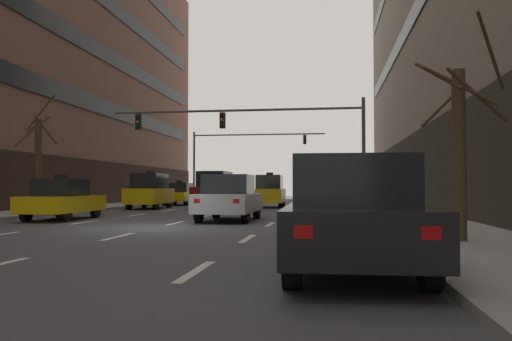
% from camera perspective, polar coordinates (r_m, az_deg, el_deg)
% --- Properties ---
extents(ground_plane, '(120.00, 120.00, 0.00)m').
position_cam_1_polar(ground_plane, '(16.55, -11.00, -6.25)').
color(ground_plane, '#424247').
extents(sidewalk_right, '(3.42, 80.00, 0.14)m').
position_cam_1_polar(sidewalk_right, '(15.95, 19.35, -6.09)').
color(sidewalk_right, gray).
rests_on(sidewalk_right, ground).
extents(lane_stripe_l1_s4, '(0.16, 2.00, 0.01)m').
position_cam_1_polar(lane_stripe_l1_s4, '(19.70, -18.45, -5.47)').
color(lane_stripe_l1_s4, silver).
rests_on(lane_stripe_l1_s4, ground).
extents(lane_stripe_l1_s5, '(0.16, 2.00, 0.01)m').
position_cam_1_polar(lane_stripe_l1_s5, '(24.27, -13.16, -4.82)').
color(lane_stripe_l1_s5, silver).
rests_on(lane_stripe_l1_s5, ground).
extents(lane_stripe_l1_s6, '(0.16, 2.00, 0.01)m').
position_cam_1_polar(lane_stripe_l1_s6, '(28.98, -9.57, -4.36)').
color(lane_stripe_l1_s6, silver).
rests_on(lane_stripe_l1_s6, ground).
extents(lane_stripe_l1_s7, '(0.16, 2.00, 0.01)m').
position_cam_1_polar(lane_stripe_l1_s7, '(33.78, -6.99, -4.02)').
color(lane_stripe_l1_s7, silver).
rests_on(lane_stripe_l1_s7, ground).
extents(lane_stripe_l1_s8, '(0.16, 2.00, 0.01)m').
position_cam_1_polar(lane_stripe_l1_s8, '(38.62, -5.06, -3.75)').
color(lane_stripe_l1_s8, silver).
rests_on(lane_stripe_l1_s8, ground).
extents(lane_stripe_l1_s9, '(0.16, 2.00, 0.01)m').
position_cam_1_polar(lane_stripe_l1_s9, '(43.51, -3.56, -3.55)').
color(lane_stripe_l1_s9, silver).
rests_on(lane_stripe_l1_s9, ground).
extents(lane_stripe_l1_s10, '(0.16, 2.00, 0.01)m').
position_cam_1_polar(lane_stripe_l1_s10, '(48.41, -2.37, -3.38)').
color(lane_stripe_l1_s10, silver).
rests_on(lane_stripe_l1_s10, ground).
extents(lane_stripe_l2_s3, '(0.16, 2.00, 0.01)m').
position_cam_1_polar(lane_stripe_l2_s3, '(13.76, -15.11, -7.10)').
color(lane_stripe_l2_s3, silver).
rests_on(lane_stripe_l2_s3, ground).
extents(lane_stripe_l2_s4, '(0.16, 2.00, 0.01)m').
position_cam_1_polar(lane_stripe_l2_s4, '(18.44, -8.96, -5.80)').
color(lane_stripe_l2_s4, silver).
rests_on(lane_stripe_l2_s4, ground).
extents(lane_stripe_l2_s5, '(0.16, 2.00, 0.01)m').
position_cam_1_polar(lane_stripe_l2_s5, '(23.26, -5.34, -4.99)').
color(lane_stripe_l2_s5, silver).
rests_on(lane_stripe_l2_s5, ground).
extents(lane_stripe_l2_s6, '(0.16, 2.00, 0.01)m').
position_cam_1_polar(lane_stripe_l2_s6, '(28.14, -2.97, -4.46)').
color(lane_stripe_l2_s6, silver).
rests_on(lane_stripe_l2_s6, ground).
extents(lane_stripe_l2_s7, '(0.16, 2.00, 0.01)m').
position_cam_1_polar(lane_stripe_l2_s7, '(33.06, -1.31, -4.08)').
color(lane_stripe_l2_s7, silver).
rests_on(lane_stripe_l2_s7, ground).
extents(lane_stripe_l2_s8, '(0.16, 2.00, 0.01)m').
position_cam_1_polar(lane_stripe_l2_s8, '(38.00, -0.08, -3.79)').
color(lane_stripe_l2_s8, silver).
rests_on(lane_stripe_l2_s8, ground).
extents(lane_stripe_l2_s9, '(0.16, 2.00, 0.01)m').
position_cam_1_polar(lane_stripe_l2_s9, '(42.95, 0.87, -3.57)').
color(lane_stripe_l2_s9, silver).
rests_on(lane_stripe_l2_s9, ground).
extents(lane_stripe_l2_s10, '(0.16, 2.00, 0.01)m').
position_cam_1_polar(lane_stripe_l2_s10, '(47.92, 1.62, -3.40)').
color(lane_stripe_l2_s10, silver).
rests_on(lane_stripe_l2_s10, ground).
extents(lane_stripe_l3_s2, '(0.16, 2.00, 0.01)m').
position_cam_1_polar(lane_stripe_l3_s2, '(7.96, -6.70, -11.02)').
color(lane_stripe_l3_s2, silver).
rests_on(lane_stripe_l3_s2, ground).
extents(lane_stripe_l3_s3, '(0.16, 2.00, 0.01)m').
position_cam_1_polar(lane_stripe_l3_s3, '(12.82, -0.95, -7.55)').
color(lane_stripe_l3_s3, silver).
rests_on(lane_stripe_l3_s3, ground).
extents(lane_stripe_l3_s4, '(0.16, 2.00, 0.01)m').
position_cam_1_polar(lane_stripe_l3_s4, '(17.75, 1.60, -5.97)').
color(lane_stripe_l3_s4, silver).
rests_on(lane_stripe_l3_s4, ground).
extents(lane_stripe_l3_s5, '(0.16, 2.00, 0.01)m').
position_cam_1_polar(lane_stripe_l3_s5, '(22.72, 3.02, -5.07)').
color(lane_stripe_l3_s5, silver).
rests_on(lane_stripe_l3_s5, ground).
extents(lane_stripe_l3_s6, '(0.16, 2.00, 0.01)m').
position_cam_1_polar(lane_stripe_l3_s6, '(27.70, 3.93, -4.50)').
color(lane_stripe_l3_s6, silver).
rests_on(lane_stripe_l3_s6, ground).
extents(lane_stripe_l3_s7, '(0.16, 2.00, 0.01)m').
position_cam_1_polar(lane_stripe_l3_s7, '(32.68, 4.57, -4.10)').
color(lane_stripe_l3_s7, silver).
rests_on(lane_stripe_l3_s7, ground).
extents(lane_stripe_l3_s8, '(0.16, 2.00, 0.01)m').
position_cam_1_polar(lane_stripe_l3_s8, '(37.67, 5.03, -3.80)').
color(lane_stripe_l3_s8, silver).
rests_on(lane_stripe_l3_s8, ground).
extents(lane_stripe_l3_s9, '(0.16, 2.00, 0.01)m').
position_cam_1_polar(lane_stripe_l3_s9, '(42.66, 5.39, -3.58)').
color(lane_stripe_l3_s9, silver).
rests_on(lane_stripe_l3_s9, ground).
extents(lane_stripe_l3_s10, '(0.16, 2.00, 0.01)m').
position_cam_1_polar(lane_stripe_l3_s10, '(47.66, 5.67, -3.40)').
color(lane_stripe_l3_s10, silver).
rests_on(lane_stripe_l3_s10, ground).
extents(car_driving_0, '(2.01, 4.67, 2.24)m').
position_cam_1_polar(car_driving_0, '(31.88, -4.60, -2.15)').
color(car_driving_0, black).
rests_on(car_driving_0, ground).
extents(taxi_driving_1, '(1.89, 4.28, 1.76)m').
position_cam_1_polar(taxi_driving_1, '(21.50, -20.69, -3.06)').
color(taxi_driving_1, black).
rests_on(taxi_driving_1, ground).
extents(taxi_driving_2, '(1.91, 4.35, 2.26)m').
position_cam_1_polar(taxi_driving_2, '(31.05, -11.70, -2.27)').
color(taxi_driving_2, black).
rests_on(taxi_driving_2, ground).
extents(taxi_driving_3, '(1.83, 4.19, 2.18)m').
position_cam_1_polar(taxi_driving_3, '(38.71, -2.33, -2.28)').
color(taxi_driving_3, black).
rests_on(taxi_driving_3, ground).
extents(taxi_driving_4, '(1.85, 4.25, 2.21)m').
position_cam_1_polar(taxi_driving_4, '(32.64, 1.54, -2.33)').
color(taxi_driving_4, black).
rests_on(taxi_driving_4, ground).
extents(car_driving_5, '(1.95, 4.66, 1.74)m').
position_cam_1_polar(car_driving_5, '(19.60, -2.96, -3.08)').
color(car_driving_5, black).
rests_on(car_driving_5, ground).
extents(taxi_driving_6, '(1.83, 4.25, 1.76)m').
position_cam_1_polar(taxi_driving_6, '(37.15, -8.44, -2.62)').
color(taxi_driving_6, black).
rests_on(taxi_driving_6, ground).
extents(car_parked_0, '(2.03, 4.61, 1.71)m').
position_cam_1_polar(car_parked_0, '(7.82, 10.57, -4.98)').
color(car_parked_0, black).
rests_on(car_parked_0, ground).
extents(traffic_signal_0, '(13.50, 0.35, 5.75)m').
position_cam_1_polar(traffic_signal_0, '(27.11, 0.92, 4.70)').
color(traffic_signal_0, '#4C4C51').
rests_on(traffic_signal_0, sidewalk_right).
extents(traffic_signal_1, '(12.32, 0.35, 6.36)m').
position_cam_1_polar(traffic_signal_1, '(47.85, -2.24, 2.34)').
color(traffic_signal_1, '#4C4C51').
rests_on(traffic_signal_1, sidewalk_left).
extents(street_tree_0, '(1.88, 1.74, 4.61)m').
position_cam_1_polar(street_tree_0, '(11.73, 21.66, 2.50)').
color(street_tree_0, '#4C3823').
rests_on(street_tree_0, sidewalk_right).
extents(street_tree_1, '(1.68, 1.68, 5.67)m').
position_cam_1_polar(street_tree_1, '(26.19, -23.04, 0.85)').
color(street_tree_1, '#4C3823').
rests_on(street_tree_1, sidewalk_left).
extents(pedestrian_0, '(0.37, 0.43, 1.69)m').
position_cam_1_polar(pedestrian_0, '(14.62, 17.37, -2.37)').
color(pedestrian_0, '#383D59').
rests_on(pedestrian_0, sidewalk_right).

